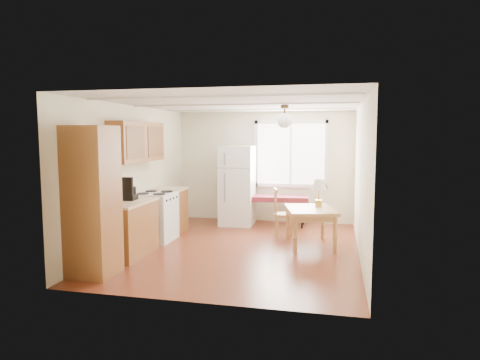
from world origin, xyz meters
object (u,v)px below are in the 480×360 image
(chair, at_px, (279,209))
(refrigerator, at_px, (237,185))
(bench, at_px, (276,199))
(dining_table, at_px, (310,214))

(chair, bearing_deg, refrigerator, 127.26)
(chair, bearing_deg, bench, 88.06)
(dining_table, bearing_deg, refrigerator, 124.51)
(bench, height_order, chair, chair)
(refrigerator, bearing_deg, chair, -39.86)
(dining_table, height_order, chair, chair)
(refrigerator, relative_size, bench, 1.20)
(refrigerator, relative_size, dining_table, 1.39)
(refrigerator, height_order, chair, refrigerator)
(bench, relative_size, chair, 1.58)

